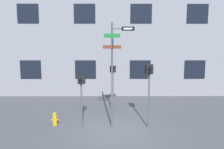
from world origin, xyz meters
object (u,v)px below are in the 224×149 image
Objects in this scene: pedestrian_signal_right at (149,79)px; pedestrian_signal_left at (81,88)px; street_sign_pole at (114,66)px; pedestrian_signal_across at (113,77)px; fire_hydrant at (55,119)px.

pedestrian_signal_left is at bearing -178.49° from pedestrian_signal_right.
street_sign_pole reaches higher than pedestrian_signal_left.
pedestrian_signal_across is (-0.01, 2.50, -0.85)m from street_sign_pole.
pedestrian_signal_across is at bearing 90.30° from street_sign_pole.
pedestrian_signal_right is at bearing -0.02° from street_sign_pole.
fire_hydrant is (-2.77, -2.20, -1.70)m from pedestrian_signal_across.
pedestrian_signal_right is 4.82m from fire_hydrant.
fire_hydrant is (-2.79, 0.30, -2.55)m from street_sign_pole.
pedestrian_signal_across is 4.16× the size of fire_hydrant.
pedestrian_signal_right is 2.99m from pedestrian_signal_across.
pedestrian_signal_left is 2.96m from pedestrian_signal_across.
street_sign_pole is at bearing -6.10° from fire_hydrant.
street_sign_pole is 3.79m from fire_hydrant.
pedestrian_signal_right reaches higher than pedestrian_signal_across.
pedestrian_signal_left is 3.89× the size of fire_hydrant.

